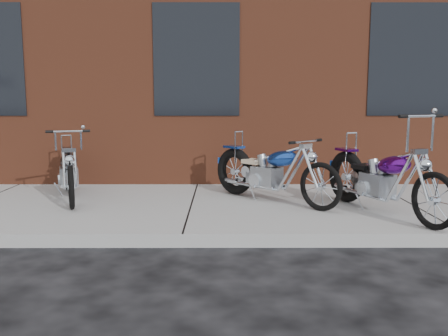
{
  "coord_description": "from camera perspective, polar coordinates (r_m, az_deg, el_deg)",
  "views": [
    {
      "loc": [
        0.43,
        -4.85,
        1.55
      ],
      "look_at": [
        0.44,
        0.8,
        0.74
      ],
      "focal_mm": 38.0,
      "sensor_mm": 36.0,
      "label": 1
    }
  ],
  "objects": [
    {
      "name": "ground",
      "position": [
        5.11,
        -5.01,
        -9.55
      ],
      "size": [
        120.0,
        120.0,
        0.0
      ],
      "primitive_type": "plane",
      "color": "black",
      "rests_on": "ground"
    },
    {
      "name": "sidewalk",
      "position": [
        6.54,
        -3.91,
        -4.93
      ],
      "size": [
        22.0,
        3.0,
        0.15
      ],
      "primitive_type": "cube",
      "color": "#A3A3A3",
      "rests_on": "ground"
    },
    {
      "name": "building_brick",
      "position": [
        13.09,
        -2.13,
        18.91
      ],
      "size": [
        22.0,
        10.0,
        8.0
      ],
      "primitive_type": "cube",
      "color": "brown",
      "rests_on": "ground"
    },
    {
      "name": "chopper_purple",
      "position": [
        6.22,
        18.46,
        -1.54
      ],
      "size": [
        0.94,
        2.1,
        1.25
      ],
      "rotation": [
        0.0,
        0.0,
        -1.19
      ],
      "color": "black",
      "rests_on": "sidewalk"
    },
    {
      "name": "chopper_blue",
      "position": [
        6.62,
        5.69,
        -0.66
      ],
      "size": [
        1.6,
        1.63,
        0.95
      ],
      "rotation": [
        0.0,
        0.0,
        -0.79
      ],
      "color": "black",
      "rests_on": "sidewalk"
    },
    {
      "name": "chopper_third",
      "position": [
        7.16,
        -18.15,
        -0.63
      ],
      "size": [
        0.79,
        1.91,
        1.02
      ],
      "rotation": [
        0.0,
        0.0,
        -1.23
      ],
      "color": "black",
      "rests_on": "sidewalk"
    }
  ]
}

